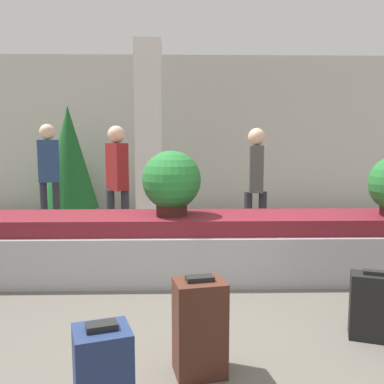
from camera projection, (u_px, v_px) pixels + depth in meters
The scene contains 11 objects.
ground_plane at pixel (197, 344), 3.18m from camera, with size 18.00×18.00×0.00m, color #59544C.
back_wall at pixel (187, 134), 8.92m from camera, with size 18.00×0.06×3.20m.
carousel at pixel (192, 247), 4.71m from camera, with size 7.14×0.92×0.69m.
pillar at pixel (149, 133), 7.57m from camera, with size 0.46×0.46×3.20m.
suitcase_0 at pixel (200, 327), 2.75m from camera, with size 0.36×0.31×0.66m.
suitcase_2 at pixel (376, 307), 3.23m from camera, with size 0.42×0.30×0.53m.
potted_plant_1 at pixel (172, 182), 4.60m from camera, with size 0.64×0.64×0.70m.
traveler_0 at pixel (256, 178), 5.78m from camera, with size 0.31×0.34×1.65m.
traveler_1 at pixel (117, 176), 5.86m from camera, with size 0.34×0.36×1.69m.
traveler_2 at pixel (49, 169), 6.69m from camera, with size 0.36×0.27×1.74m.
decorated_tree at pixel (69, 158), 8.11m from camera, with size 1.06×1.06×2.12m.
Camera 1 is at (-0.11, -3.01, 1.53)m, focal length 40.00 mm.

